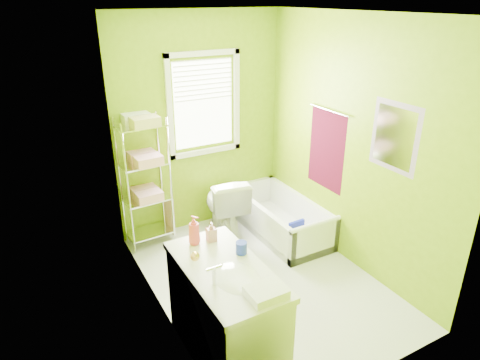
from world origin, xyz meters
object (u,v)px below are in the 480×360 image
bathtub (281,222)px  vanity (226,310)px  toilet (225,205)px  wire_shelf_unit (146,168)px

bathtub → vanity: (-1.49, -1.41, 0.30)m
bathtub → toilet: size_ratio=1.79×
bathtub → vanity: size_ratio=1.27×
bathtub → wire_shelf_unit: (-1.47, 0.57, 0.80)m
bathtub → wire_shelf_unit: size_ratio=0.91×
bathtub → vanity: vanity is taller
vanity → wire_shelf_unit: bearing=89.4°
wire_shelf_unit → vanity: bearing=-90.6°
bathtub → wire_shelf_unit: 1.77m
bathtub → wire_shelf_unit: wire_shelf_unit is taller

